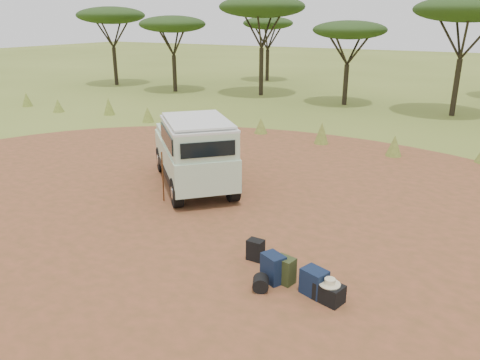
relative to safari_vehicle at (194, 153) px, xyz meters
The scene contains 13 objects.
ground 2.78m from the safari_vehicle, 51.43° to the right, with size 140.00×140.00×0.00m, color olive.
dirt_clearing 2.78m from the safari_vehicle, 51.43° to the right, with size 23.00×23.00×0.01m, color #974D31.
grass_fringe 6.92m from the safari_vehicle, 75.58° to the left, with size 36.60×1.60×0.90m.
acacia_treeline 18.36m from the safari_vehicle, 82.47° to the left, with size 46.70×13.20×6.26m.
safari_vehicle is the anchor object (origin of this frame).
walking_staff 1.65m from the safari_vehicle, 87.68° to the right, with size 0.04×0.04×1.60m, color brown.
backpack_black 5.03m from the safari_vehicle, 40.31° to the right, with size 0.34×0.25×0.46m, color black.
backpack_navy 5.94m from the safari_vehicle, 40.35° to the right, with size 0.45×0.32×0.58m, color #13223E.
backpack_olive 6.06m from the safari_vehicle, 38.52° to the right, with size 0.39×0.28×0.54m, color #343E1C.
duffel_navy 6.64m from the safari_vehicle, 35.70° to the right, with size 0.46×0.34×0.52m, color #13223E.
hard_case 6.97m from the safari_vehicle, 34.74° to the right, with size 0.51×0.36×0.36m, color black.
stuff_sack 6.19m from the safari_vehicle, 43.65° to the right, with size 0.31×0.31×0.31m, color black.
safari_hat 6.95m from the safari_vehicle, 34.74° to the right, with size 0.39×0.39×0.12m.
Camera 1 is at (6.29, -9.15, 4.93)m, focal length 35.00 mm.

